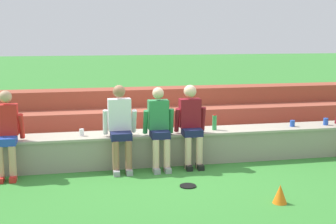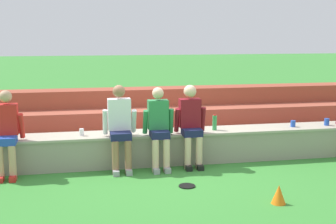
# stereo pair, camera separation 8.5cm
# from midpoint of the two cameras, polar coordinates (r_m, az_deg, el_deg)

# --- Properties ---
(ground_plane) EXTENTS (80.00, 80.00, 0.00)m
(ground_plane) POSITION_cam_midpoint_polar(r_m,az_deg,el_deg) (7.67, -0.94, -7.02)
(ground_plane) COLOR #388433
(stone_seating_wall) EXTENTS (8.56, 0.62, 0.55)m
(stone_seating_wall) POSITION_cam_midpoint_polar(r_m,az_deg,el_deg) (7.87, -1.35, -4.38)
(stone_seating_wall) COLOR gray
(stone_seating_wall) RESTS_ON ground
(brick_bleachers) EXTENTS (10.92, 1.77, 1.08)m
(brick_bleachers) POSITION_cam_midpoint_polar(r_m,az_deg,el_deg) (9.34, -3.08, -1.28)
(brick_bleachers) COLOR #A7503C
(brick_bleachers) RESTS_ON ground
(person_far_left) EXTENTS (0.51, 0.56, 1.36)m
(person_far_left) POSITION_cam_midpoint_polar(r_m,az_deg,el_deg) (7.45, -20.14, -2.35)
(person_far_left) COLOR tan
(person_far_left) RESTS_ON ground
(person_left_of_center) EXTENTS (0.56, 0.58, 1.41)m
(person_left_of_center) POSITION_cam_midpoint_polar(r_m,az_deg,el_deg) (7.39, -6.41, -1.64)
(person_left_of_center) COLOR #996B4C
(person_left_of_center) RESTS_ON ground
(person_center) EXTENTS (0.52, 0.53, 1.36)m
(person_center) POSITION_cam_midpoint_polar(r_m,az_deg,el_deg) (7.43, -1.45, -1.79)
(person_center) COLOR beige
(person_center) RESTS_ON ground
(person_right_of_center) EXTENTS (0.53, 0.54, 1.38)m
(person_right_of_center) POSITION_cam_midpoint_polar(r_m,az_deg,el_deg) (7.59, 2.63, -1.34)
(person_right_of_center) COLOR beige
(person_right_of_center) RESTS_ON ground
(water_bottle_mid_right) EXTENTS (0.08, 0.08, 0.28)m
(water_bottle_mid_right) POSITION_cam_midpoint_polar(r_m,az_deg,el_deg) (7.97, 5.62, -1.33)
(water_bottle_mid_right) COLOR green
(water_bottle_mid_right) RESTS_ON stone_seating_wall
(plastic_cup_right_end) EXTENTS (0.09, 0.09, 0.12)m
(plastic_cup_right_end) POSITION_cam_midpoint_polar(r_m,az_deg,el_deg) (8.54, 15.25, -1.41)
(plastic_cup_right_end) COLOR blue
(plastic_cup_right_end) RESTS_ON stone_seating_wall
(plastic_cup_middle) EXTENTS (0.08, 0.08, 0.12)m
(plastic_cup_middle) POSITION_cam_midpoint_polar(r_m,az_deg,el_deg) (7.64, -11.23, -2.56)
(plastic_cup_middle) COLOR white
(plastic_cup_middle) RESTS_ON stone_seating_wall
(plastic_cup_left_end) EXTENTS (0.09, 0.09, 0.13)m
(plastic_cup_left_end) POSITION_cam_midpoint_polar(r_m,az_deg,el_deg) (8.86, 19.16, -1.16)
(plastic_cup_left_end) COLOR blue
(plastic_cup_left_end) RESTS_ON stone_seating_wall
(frisbee) EXTENTS (0.24, 0.24, 0.02)m
(frisbee) POSITION_cam_midpoint_polar(r_m,az_deg,el_deg) (6.74, 2.18, -9.37)
(frisbee) COLOR black
(frisbee) RESTS_ON ground
(sports_cone) EXTENTS (0.19, 0.19, 0.26)m
(sports_cone) POSITION_cam_midpoint_polar(r_m,az_deg,el_deg) (6.25, 13.67, -10.08)
(sports_cone) COLOR orange
(sports_cone) RESTS_ON ground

